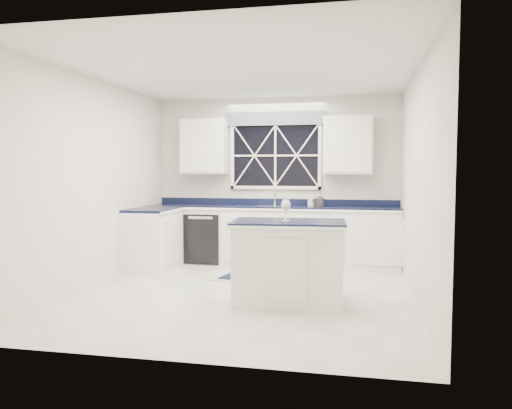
% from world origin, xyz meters
% --- Properties ---
extents(ground, '(4.50, 4.50, 0.00)m').
position_xyz_m(ground, '(0.00, 0.00, 0.00)').
color(ground, beige).
rests_on(ground, ground).
extents(back_wall, '(4.00, 0.10, 2.70)m').
position_xyz_m(back_wall, '(0.00, 2.25, 1.35)').
color(back_wall, beige).
rests_on(back_wall, ground).
extents(base_cabinets, '(3.99, 1.60, 0.90)m').
position_xyz_m(base_cabinets, '(-0.33, 1.78, 0.45)').
color(base_cabinets, silver).
rests_on(base_cabinets, ground).
extents(countertop, '(3.98, 0.64, 0.04)m').
position_xyz_m(countertop, '(0.00, 1.95, 0.92)').
color(countertop, black).
rests_on(countertop, base_cabinets).
extents(dishwasher, '(0.60, 0.58, 0.82)m').
position_xyz_m(dishwasher, '(-1.10, 1.95, 0.41)').
color(dishwasher, black).
rests_on(dishwasher, ground).
extents(window, '(1.65, 0.09, 1.26)m').
position_xyz_m(window, '(0.00, 2.20, 1.83)').
color(window, black).
rests_on(window, ground).
extents(upper_cabinets, '(3.10, 0.34, 0.90)m').
position_xyz_m(upper_cabinets, '(0.00, 2.08, 1.90)').
color(upper_cabinets, silver).
rests_on(upper_cabinets, ground).
extents(faucet, '(0.05, 0.20, 0.30)m').
position_xyz_m(faucet, '(0.00, 2.14, 1.10)').
color(faucet, silver).
rests_on(faucet, countertop).
extents(island, '(1.32, 0.85, 0.94)m').
position_xyz_m(island, '(0.58, -0.35, 0.47)').
color(island, silver).
rests_on(island, ground).
extents(rug, '(1.62, 1.18, 0.02)m').
position_xyz_m(rug, '(0.16, 0.86, 0.01)').
color(rug, '#A3A39F').
rests_on(rug, ground).
extents(kettle, '(0.25, 0.19, 0.18)m').
position_xyz_m(kettle, '(0.75, 1.97, 1.02)').
color(kettle, '#302F32').
rests_on(kettle, countertop).
extents(wine_glass, '(0.10, 0.10, 0.25)m').
position_xyz_m(wine_glass, '(0.55, -0.37, 1.11)').
color(wine_glass, white).
rests_on(wine_glass, island).
extents(soap_bottle, '(0.10, 0.11, 0.21)m').
position_xyz_m(soap_bottle, '(0.60, 2.10, 1.04)').
color(soap_bottle, silver).
rests_on(soap_bottle, countertop).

